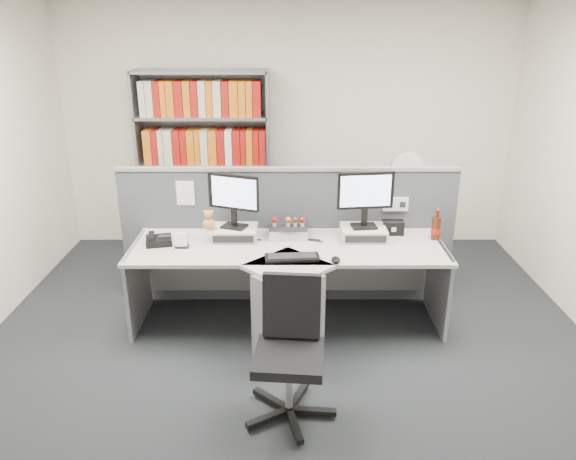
{
  "coord_description": "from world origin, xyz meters",
  "views": [
    {
      "loc": [
        -0.0,
        -3.38,
        2.45
      ],
      "look_at": [
        0.0,
        0.65,
        0.92
      ],
      "focal_mm": 34.16,
      "sensor_mm": 36.0,
      "label": 1
    }
  ],
  "objects_px": {
    "speaker": "(393,227)",
    "shelving_unit": "(205,167)",
    "keyboard": "(292,257)",
    "monitor_left": "(233,196)",
    "desk_calendar": "(182,241)",
    "office_chair": "(290,345)",
    "desk": "(288,286)",
    "desk_fan": "(407,172)",
    "desktop_pc": "(288,230)",
    "cola_bottle": "(436,228)",
    "monitor_right": "(365,195)",
    "mouse": "(336,260)",
    "desk_phone": "(158,240)",
    "filing_cabinet": "(402,235)"
  },
  "relations": [
    {
      "from": "speaker",
      "to": "filing_cabinet",
      "type": "relative_size",
      "value": 0.26
    },
    {
      "from": "mouse",
      "to": "shelving_unit",
      "type": "distance_m",
      "value": 2.35
    },
    {
      "from": "desk",
      "to": "speaker",
      "type": "distance_m",
      "value": 1.08
    },
    {
      "from": "mouse",
      "to": "filing_cabinet",
      "type": "xyz_separation_m",
      "value": [
        0.83,
        1.52,
        -0.39
      ]
    },
    {
      "from": "monitor_right",
      "to": "cola_bottle",
      "type": "bearing_deg",
      "value": -1.6
    },
    {
      "from": "keyboard",
      "to": "desk_phone",
      "type": "distance_m",
      "value": 1.16
    },
    {
      "from": "monitor_right",
      "to": "desk_phone",
      "type": "xyz_separation_m",
      "value": [
        -1.73,
        -0.13,
        -0.35
      ]
    },
    {
      "from": "speaker",
      "to": "desk_fan",
      "type": "distance_m",
      "value": 0.99
    },
    {
      "from": "monitor_left",
      "to": "mouse",
      "type": "bearing_deg",
      "value": -31.44
    },
    {
      "from": "desk_phone",
      "to": "filing_cabinet",
      "type": "height_order",
      "value": "desk_phone"
    },
    {
      "from": "desk_fan",
      "to": "speaker",
      "type": "bearing_deg",
      "value": -107.46
    },
    {
      "from": "mouse",
      "to": "monitor_left",
      "type": "bearing_deg",
      "value": 148.56
    },
    {
      "from": "monitor_left",
      "to": "speaker",
      "type": "relative_size",
      "value": 2.52
    },
    {
      "from": "shelving_unit",
      "to": "office_chair",
      "type": "bearing_deg",
      "value": -71.81
    },
    {
      "from": "cola_bottle",
      "to": "shelving_unit",
      "type": "distance_m",
      "value": 2.62
    },
    {
      "from": "desk",
      "to": "desk_fan",
      "type": "distance_m",
      "value": 1.93
    },
    {
      "from": "shelving_unit",
      "to": "office_chair",
      "type": "xyz_separation_m",
      "value": [
        0.91,
        -2.78,
        -0.48
      ]
    },
    {
      "from": "desk_phone",
      "to": "monitor_left",
      "type": "bearing_deg",
      "value": 11.42
    },
    {
      "from": "cola_bottle",
      "to": "desktop_pc",
      "type": "bearing_deg",
      "value": 175.75
    },
    {
      "from": "desk",
      "to": "shelving_unit",
      "type": "distance_m",
      "value": 2.12
    },
    {
      "from": "shelving_unit",
      "to": "desk_fan",
      "type": "bearing_deg",
      "value": -12.08
    },
    {
      "from": "keyboard",
      "to": "shelving_unit",
      "type": "distance_m",
      "value": 2.14
    },
    {
      "from": "mouse",
      "to": "office_chair",
      "type": "bearing_deg",
      "value": -113.75
    },
    {
      "from": "desk",
      "to": "desk_phone",
      "type": "xyz_separation_m",
      "value": [
        -1.08,
        0.26,
        0.3
      ]
    },
    {
      "from": "filing_cabinet",
      "to": "desk_fan",
      "type": "bearing_deg",
      "value": -90.0
    },
    {
      "from": "speaker",
      "to": "shelving_unit",
      "type": "distance_m",
      "value": 2.28
    },
    {
      "from": "desk",
      "to": "mouse",
      "type": "relative_size",
      "value": 23.43
    },
    {
      "from": "monitor_left",
      "to": "shelving_unit",
      "type": "bearing_deg",
      "value": 106.92
    },
    {
      "from": "mouse",
      "to": "filing_cabinet",
      "type": "height_order",
      "value": "mouse"
    },
    {
      "from": "keyboard",
      "to": "office_chair",
      "type": "bearing_deg",
      "value": -91.3
    },
    {
      "from": "desk_calendar",
      "to": "desk_fan",
      "type": "xyz_separation_m",
      "value": [
        2.07,
        1.22,
        0.27
      ]
    },
    {
      "from": "speaker",
      "to": "keyboard",
      "type": "bearing_deg",
      "value": -148.41
    },
    {
      "from": "monitor_right",
      "to": "desk_fan",
      "type": "bearing_deg",
      "value": 61.34
    },
    {
      "from": "desk",
      "to": "desk_phone",
      "type": "distance_m",
      "value": 1.15
    },
    {
      "from": "desk_phone",
      "to": "cola_bottle",
      "type": "distance_m",
      "value": 2.34
    },
    {
      "from": "desk",
      "to": "keyboard",
      "type": "bearing_deg",
      "value": -60.8
    },
    {
      "from": "keyboard",
      "to": "desk_calendar",
      "type": "xyz_separation_m",
      "value": [
        -0.9,
        0.24,
        0.04
      ]
    },
    {
      "from": "filing_cabinet",
      "to": "shelving_unit",
      "type": "bearing_deg",
      "value": 167.93
    },
    {
      "from": "mouse",
      "to": "speaker",
      "type": "distance_m",
      "value": 0.81
    },
    {
      "from": "monitor_right",
      "to": "office_chair",
      "type": "relative_size",
      "value": 0.52
    },
    {
      "from": "desk_calendar",
      "to": "office_chair",
      "type": "distance_m",
      "value": 1.44
    },
    {
      "from": "desk",
      "to": "speaker",
      "type": "xyz_separation_m",
      "value": [
        0.91,
        0.48,
        0.33
      ]
    },
    {
      "from": "mouse",
      "to": "desk_phone",
      "type": "bearing_deg",
      "value": 165.45
    },
    {
      "from": "monitor_right",
      "to": "shelving_unit",
      "type": "bearing_deg",
      "value": 136.52
    },
    {
      "from": "desktop_pc",
      "to": "cola_bottle",
      "type": "xyz_separation_m",
      "value": [
        1.25,
        -0.09,
        0.06
      ]
    },
    {
      "from": "cola_bottle",
      "to": "office_chair",
      "type": "xyz_separation_m",
      "value": [
        -1.24,
        -1.29,
        -0.33
      ]
    },
    {
      "from": "cola_bottle",
      "to": "speaker",
      "type": "bearing_deg",
      "value": 161.13
    },
    {
      "from": "desk_phone",
      "to": "cola_bottle",
      "type": "xyz_separation_m",
      "value": [
        2.34,
        0.11,
        0.07
      ]
    },
    {
      "from": "keyboard",
      "to": "office_chair",
      "type": "xyz_separation_m",
      "value": [
        -0.02,
        -0.87,
        -0.24
      ]
    },
    {
      "from": "office_chair",
      "to": "desk_fan",
      "type": "bearing_deg",
      "value": 62.95
    }
  ]
}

